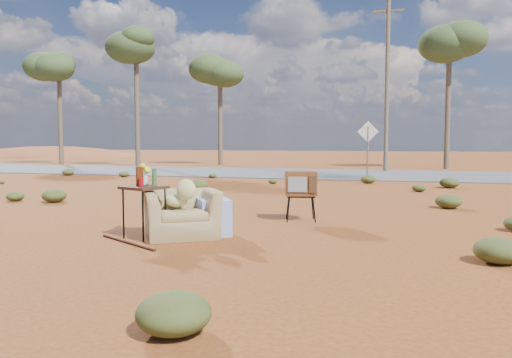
# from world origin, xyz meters

# --- Properties ---
(ground) EXTENTS (140.00, 140.00, 0.00)m
(ground) POSITION_xyz_m (0.00, 0.00, 0.00)
(ground) COLOR brown
(ground) RESTS_ON ground
(highway) EXTENTS (140.00, 7.00, 0.04)m
(highway) POSITION_xyz_m (0.00, 15.00, 0.02)
(highway) COLOR #565659
(highway) RESTS_ON ground
(dirt_mound) EXTENTS (26.00, 18.00, 2.00)m
(dirt_mound) POSITION_xyz_m (-30.00, 34.00, 0.00)
(dirt_mound) COLOR #9D5425
(dirt_mound) RESTS_ON ground
(armchair) EXTENTS (1.40, 1.37, 0.95)m
(armchair) POSITION_xyz_m (-0.42, -0.06, 0.44)
(armchair) COLOR #8F7A4E
(armchair) RESTS_ON ground
(tv_unit) EXTENTS (0.65, 0.57, 0.90)m
(tv_unit) POSITION_xyz_m (0.95, 1.89, 0.67)
(tv_unit) COLOR black
(tv_unit) RESTS_ON ground
(side_table) EXTENTS (0.69, 0.69, 1.08)m
(side_table) POSITION_xyz_m (-1.00, -0.30, 0.80)
(side_table) COLOR #382014
(side_table) RESTS_ON ground
(rusty_bar) EXTENTS (1.25, 0.76, 0.04)m
(rusty_bar) POSITION_xyz_m (-1.01, -0.79, 0.02)
(rusty_bar) COLOR #481C13
(rusty_bar) RESTS_ON ground
(road_sign) EXTENTS (0.78, 0.06, 2.19)m
(road_sign) POSITION_xyz_m (1.50, 12.00, 1.50)
(road_sign) COLOR brown
(road_sign) RESTS_ON ground
(eucalyptus_far_left) EXTENTS (3.20, 3.20, 7.10)m
(eucalyptus_far_left) POSITION_xyz_m (-18.00, 20.00, 5.94)
(eucalyptus_far_left) COLOR brown
(eucalyptus_far_left) RESTS_ON ground
(eucalyptus_left) EXTENTS (3.20, 3.20, 8.10)m
(eucalyptus_left) POSITION_xyz_m (-12.00, 19.00, 6.92)
(eucalyptus_left) COLOR brown
(eucalyptus_left) RESTS_ON ground
(eucalyptus_near_left) EXTENTS (3.20, 3.20, 6.60)m
(eucalyptus_near_left) POSITION_xyz_m (-8.00, 22.00, 5.45)
(eucalyptus_near_left) COLOR brown
(eucalyptus_near_left) RESTS_ON ground
(eucalyptus_center) EXTENTS (3.20, 3.20, 7.60)m
(eucalyptus_center) POSITION_xyz_m (5.00, 21.00, 6.43)
(eucalyptus_center) COLOR brown
(eucalyptus_center) RESTS_ON ground
(utility_pole_center) EXTENTS (1.40, 0.20, 8.00)m
(utility_pole_center) POSITION_xyz_m (2.00, 17.50, 4.15)
(utility_pole_center) COLOR brown
(utility_pole_center) RESTS_ON ground
(scrub_patch) EXTENTS (17.49, 8.07, 0.33)m
(scrub_patch) POSITION_xyz_m (-0.82, 4.41, 0.14)
(scrub_patch) COLOR #434920
(scrub_patch) RESTS_ON ground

